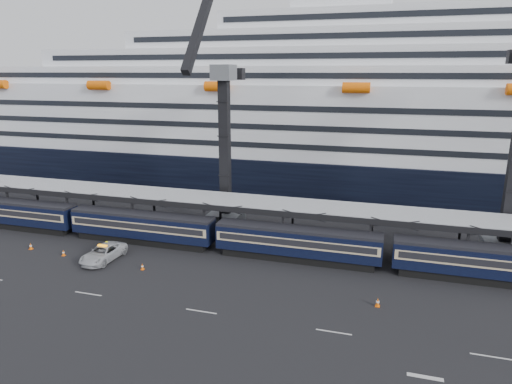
% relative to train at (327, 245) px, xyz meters
% --- Properties ---
extents(ground, '(260.00, 260.00, 0.00)m').
position_rel_train_xyz_m(ground, '(4.65, -10.00, -2.20)').
color(ground, black).
rests_on(ground, ground).
extents(lane_markings, '(111.00, 4.27, 0.02)m').
position_rel_train_xyz_m(lane_markings, '(12.80, -15.23, -2.19)').
color(lane_markings, beige).
rests_on(lane_markings, ground).
extents(train, '(133.05, 3.00, 4.05)m').
position_rel_train_xyz_m(train, '(0.00, 0.00, 0.00)').
color(train, black).
rests_on(train, ground).
extents(canopy, '(130.00, 6.25, 5.53)m').
position_rel_train_xyz_m(canopy, '(4.65, 4.00, 3.05)').
color(canopy, gray).
rests_on(canopy, ground).
extents(cruise_ship, '(214.09, 28.84, 34.00)m').
position_rel_train_xyz_m(cruise_ship, '(3.57, 35.99, 10.14)').
color(cruise_ship, black).
rests_on(cruise_ship, ground).
extents(crane_dark_near, '(4.50, 17.75, 35.08)m').
position_rel_train_xyz_m(crane_dark_near, '(-15.35, 8.59, 9.73)').
color(crane_dark_near, '#505459').
rests_on(crane_dark_near, ground).
extents(pickup_truck, '(3.10, 6.35, 1.74)m').
position_rel_train_xyz_m(pickup_truck, '(-24.78, -6.43, -1.33)').
color(pickup_truck, '#B1B2B8').
rests_on(pickup_truck, ground).
extents(worker, '(0.73, 0.72, 1.70)m').
position_rel_train_xyz_m(worker, '(-25.33, -4.79, -1.35)').
color(worker, '#FFFB0D').
rests_on(worker, ground).
extents(traffic_cone_a, '(0.38, 0.38, 0.76)m').
position_rel_train_xyz_m(traffic_cone_a, '(-30.14, -6.61, -1.82)').
color(traffic_cone_a, '#FE6508').
rests_on(traffic_cone_a, ground).
extents(traffic_cone_b, '(0.43, 0.43, 0.85)m').
position_rel_train_xyz_m(traffic_cone_b, '(-35.36, -6.05, -1.78)').
color(traffic_cone_b, '#FE6508').
rests_on(traffic_cone_b, ground).
extents(traffic_cone_c, '(0.37, 0.37, 0.74)m').
position_rel_train_xyz_m(traffic_cone_c, '(-19.15, -7.45, -1.84)').
color(traffic_cone_c, '#FE6508').
rests_on(traffic_cone_c, ground).
extents(traffic_cone_d, '(0.44, 0.44, 0.87)m').
position_rel_train_xyz_m(traffic_cone_d, '(6.00, -8.49, -1.77)').
color(traffic_cone_d, '#FE6508').
rests_on(traffic_cone_d, ground).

